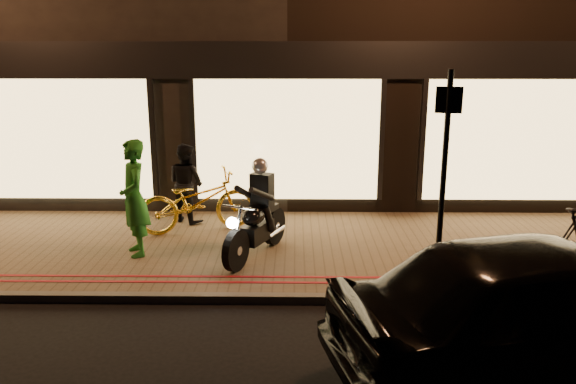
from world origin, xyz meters
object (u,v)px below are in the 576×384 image
object	(u,v)px
sign_post	(444,168)
parked_car	(552,308)
motorcycle	(257,219)
person_green	(134,198)
bicycle_gold	(197,201)

from	to	relation	value
sign_post	parked_car	xyz separation A→B (m)	(0.62, -2.19, -1.00)
motorcycle	parked_car	xyz separation A→B (m)	(3.26, -3.21, 0.06)
parked_car	person_green	bearing A→B (deg)	43.35
person_green	motorcycle	bearing A→B (deg)	61.98
motorcycle	person_green	size ratio (longest dim) A/B	0.97
sign_post	bicycle_gold	bearing A→B (deg)	149.33
sign_post	parked_car	size ratio (longest dim) A/B	0.64
motorcycle	parked_car	world-z (taller)	motorcycle
sign_post	bicycle_gold	size ratio (longest dim) A/B	1.40
motorcycle	bicycle_gold	world-z (taller)	motorcycle
person_green	bicycle_gold	bearing A→B (deg)	120.10
parked_car	bicycle_gold	bearing A→B (deg)	30.23
person_green	parked_car	bearing A→B (deg)	31.47
sign_post	bicycle_gold	distance (m)	4.58
sign_post	parked_car	bearing A→B (deg)	-74.07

